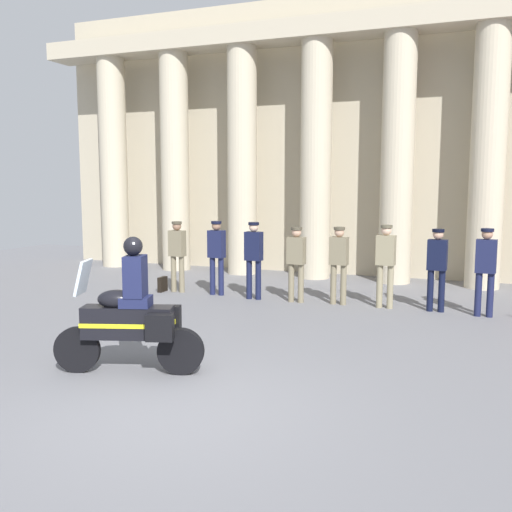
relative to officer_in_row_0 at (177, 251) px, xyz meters
name	(u,v)px	position (x,y,z in m)	size (l,w,h in m)	color
ground_plane	(167,409)	(3.39, -6.45, -1.01)	(28.00, 28.00, 0.00)	slate
colonnade_backdrop	(321,136)	(2.52, 3.74, 2.91)	(16.88, 1.69, 7.81)	#B6AB91
officer_in_row_0	(177,251)	(0.00, 0.00, 0.00)	(0.40, 0.25, 1.70)	#7A7056
officer_in_row_1	(217,252)	(1.03, 0.01, 0.02)	(0.40, 0.25, 1.73)	#191E42
officer_in_row_2	(254,254)	(2.02, -0.14, 0.02)	(0.40, 0.25, 1.74)	#141938
officer_in_row_3	(296,258)	(3.01, -0.12, -0.03)	(0.40, 0.25, 1.66)	#7A7056
officer_in_row_4	(339,259)	(3.93, -0.02, -0.01)	(0.40, 0.25, 1.68)	#7A7056
officer_in_row_5	(386,259)	(4.93, -0.03, 0.03)	(0.40, 0.25, 1.75)	gray
officer_in_row_6	(437,263)	(5.95, 0.01, -0.01)	(0.40, 0.25, 1.69)	black
officer_in_row_7	(486,265)	(6.86, -0.12, 0.02)	(0.40, 0.25, 1.74)	#191E42
motorcycle_with_rider	(133,317)	(2.32, -5.49, -0.21)	(2.03, 0.94, 1.90)	black
briefcase_on_ground	(163,284)	(-0.37, -0.09, -0.83)	(0.10, 0.32, 0.36)	black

